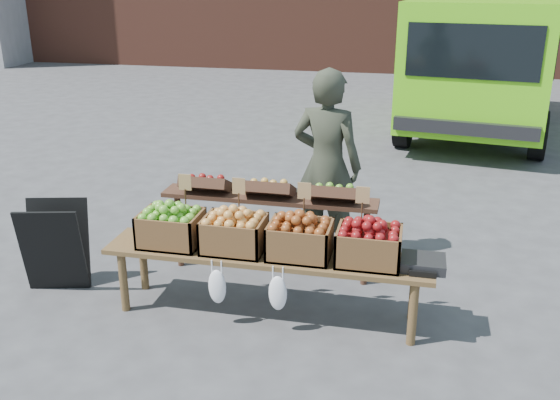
% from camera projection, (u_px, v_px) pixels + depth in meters
% --- Properties ---
extents(ground, '(80.00, 80.00, 0.00)m').
position_uv_depth(ground, '(182.00, 277.00, 5.94)').
color(ground, '#444447').
extents(delivery_van, '(3.13, 5.49, 2.32)m').
position_uv_depth(delivery_van, '(482.00, 66.00, 11.00)').
color(delivery_van, '#64D314').
rests_on(delivery_van, ground).
extents(vendor, '(0.77, 0.58, 1.90)m').
position_uv_depth(vendor, '(327.00, 166.00, 6.07)').
color(vendor, '#303427').
rests_on(vendor, ground).
extents(chalkboard_sign, '(0.60, 0.42, 0.83)m').
position_uv_depth(chalkboard_sign, '(56.00, 246.00, 5.59)').
color(chalkboard_sign, black).
rests_on(chalkboard_sign, ground).
extents(back_table, '(2.10, 0.44, 1.04)m').
position_uv_depth(back_table, '(269.00, 224.00, 5.81)').
color(back_table, '#3F261A').
rests_on(back_table, ground).
extents(display_bench, '(2.70, 0.56, 0.57)m').
position_uv_depth(display_bench, '(267.00, 284.00, 5.20)').
color(display_bench, brown).
rests_on(display_bench, ground).
extents(crate_golden_apples, '(0.50, 0.40, 0.28)m').
position_uv_depth(crate_golden_apples, '(171.00, 228.00, 5.22)').
color(crate_golden_apples, '#448928').
rests_on(crate_golden_apples, display_bench).
extents(crate_russet_pears, '(0.50, 0.40, 0.28)m').
position_uv_depth(crate_russet_pears, '(234.00, 234.00, 5.11)').
color(crate_russet_pears, '#B28C2B').
rests_on(crate_russet_pears, display_bench).
extents(crate_red_apples, '(0.50, 0.40, 0.28)m').
position_uv_depth(crate_red_apples, '(300.00, 240.00, 4.99)').
color(crate_red_apples, brown).
rests_on(crate_red_apples, display_bench).
extents(crate_green_apples, '(0.50, 0.40, 0.28)m').
position_uv_depth(crate_green_apples, '(369.00, 246.00, 4.88)').
color(crate_green_apples, maroon).
rests_on(crate_green_apples, display_bench).
extents(weighing_scale, '(0.34, 0.30, 0.08)m').
position_uv_depth(weighing_scale, '(423.00, 263.00, 4.83)').
color(weighing_scale, black).
rests_on(weighing_scale, display_bench).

